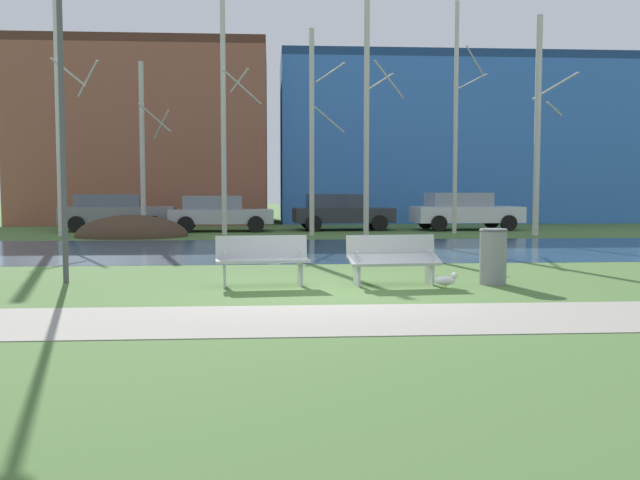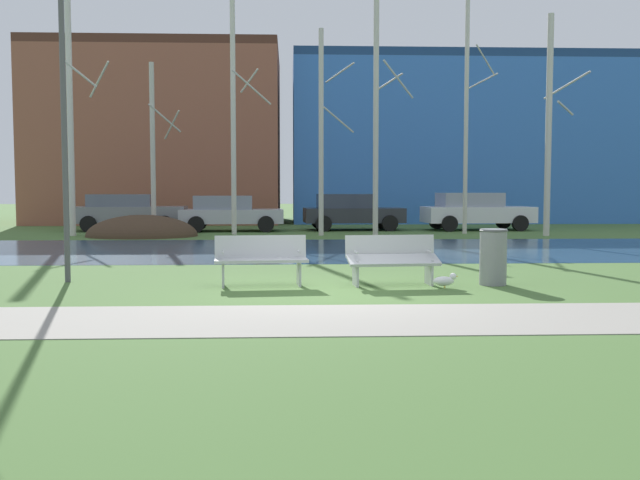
{
  "view_description": "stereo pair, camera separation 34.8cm",
  "coord_description": "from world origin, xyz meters",
  "px_view_note": "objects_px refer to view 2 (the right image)",
  "views": [
    {
      "loc": [
        -1.01,
        -11.46,
        1.68
      ],
      "look_at": [
        -0.09,
        1.76,
        0.74
      ],
      "focal_mm": 40.31,
      "sensor_mm": 36.0,
      "label": 1
    },
    {
      "loc": [
        -0.67,
        -11.48,
        1.68
      ],
      "look_at": [
        -0.09,
        1.76,
        0.74
      ],
      "focal_mm": 40.31,
      "sensor_mm": 36.0,
      "label": 2
    }
  ],
  "objects_px": {
    "bench_left": "(261,259)",
    "parked_hatch_third_dark": "(351,211)",
    "streetlamp": "(63,76)",
    "parked_wagon_fourth_white": "(475,211)",
    "trash_bin": "(493,256)",
    "bench_right": "(392,258)",
    "parked_sedan_second_silver": "(229,212)",
    "parked_van_nearest_grey": "(128,211)",
    "seagull": "(445,280)"
  },
  "relations": [
    {
      "from": "trash_bin",
      "to": "streetlamp",
      "type": "xyz_separation_m",
      "value": [
        -7.59,
        0.71,
        3.18
      ]
    },
    {
      "from": "seagull",
      "to": "parked_van_nearest_grey",
      "type": "xyz_separation_m",
      "value": [
        -9.13,
        17.25,
        0.65
      ]
    },
    {
      "from": "streetlamp",
      "to": "parked_van_nearest_grey",
      "type": "xyz_separation_m",
      "value": [
        -2.48,
        16.15,
        -2.91
      ]
    },
    {
      "from": "parked_wagon_fourth_white",
      "to": "parked_hatch_third_dark",
      "type": "bearing_deg",
      "value": 176.99
    },
    {
      "from": "parked_van_nearest_grey",
      "to": "parked_sedan_second_silver",
      "type": "height_order",
      "value": "parked_van_nearest_grey"
    },
    {
      "from": "parked_van_nearest_grey",
      "to": "trash_bin",
      "type": "bearing_deg",
      "value": -59.16
    },
    {
      "from": "bench_right",
      "to": "parked_wagon_fourth_white",
      "type": "bearing_deg",
      "value": 70.72
    },
    {
      "from": "bench_right",
      "to": "parked_sedan_second_silver",
      "type": "bearing_deg",
      "value": 104.44
    },
    {
      "from": "seagull",
      "to": "parked_wagon_fourth_white",
      "type": "distance_m",
      "value": 17.73
    },
    {
      "from": "trash_bin",
      "to": "seagull",
      "type": "distance_m",
      "value": 1.08
    },
    {
      "from": "parked_sedan_second_silver",
      "to": "streetlamp",
      "type": "bearing_deg",
      "value": -95.94
    },
    {
      "from": "trash_bin",
      "to": "parked_hatch_third_dark",
      "type": "xyz_separation_m",
      "value": [
        -1.04,
        16.89,
        0.27
      ]
    },
    {
      "from": "parked_van_nearest_grey",
      "to": "bench_left",
      "type": "bearing_deg",
      "value": -70.37
    },
    {
      "from": "bench_left",
      "to": "trash_bin",
      "type": "distance_m",
      "value": 4.07
    },
    {
      "from": "trash_bin",
      "to": "bench_left",
      "type": "bearing_deg",
      "value": 179.5
    },
    {
      "from": "bench_right",
      "to": "parked_wagon_fourth_white",
      "type": "distance_m",
      "value": 17.57
    },
    {
      "from": "bench_right",
      "to": "parked_van_nearest_grey",
      "type": "bearing_deg",
      "value": 116.23
    },
    {
      "from": "bench_left",
      "to": "parked_sedan_second_silver",
      "type": "relative_size",
      "value": 0.4
    },
    {
      "from": "parked_wagon_fourth_white",
      "to": "parked_sedan_second_silver",
      "type": "bearing_deg",
      "value": -178.17
    },
    {
      "from": "streetlamp",
      "to": "parked_wagon_fourth_white",
      "type": "height_order",
      "value": "streetlamp"
    },
    {
      "from": "parked_sedan_second_silver",
      "to": "parked_wagon_fourth_white",
      "type": "relative_size",
      "value": 0.93
    },
    {
      "from": "trash_bin",
      "to": "parked_wagon_fourth_white",
      "type": "xyz_separation_m",
      "value": [
        4.02,
        16.62,
        0.29
      ]
    },
    {
      "from": "streetlamp",
      "to": "parked_wagon_fourth_white",
      "type": "relative_size",
      "value": 1.24
    },
    {
      "from": "bench_right",
      "to": "parked_van_nearest_grey",
      "type": "relative_size",
      "value": 0.36
    },
    {
      "from": "seagull",
      "to": "parked_hatch_third_dark",
      "type": "bearing_deg",
      "value": 90.35
    },
    {
      "from": "bench_right",
      "to": "parked_sedan_second_silver",
      "type": "height_order",
      "value": "parked_sedan_second_silver"
    },
    {
      "from": "bench_left",
      "to": "parked_van_nearest_grey",
      "type": "xyz_separation_m",
      "value": [
        -6.0,
        16.82,
        0.31
      ]
    },
    {
      "from": "bench_left",
      "to": "streetlamp",
      "type": "distance_m",
      "value": 4.82
    },
    {
      "from": "trash_bin",
      "to": "parked_van_nearest_grey",
      "type": "relative_size",
      "value": 0.22
    },
    {
      "from": "streetlamp",
      "to": "parked_hatch_third_dark",
      "type": "bearing_deg",
      "value": 67.96
    },
    {
      "from": "streetlamp",
      "to": "seagull",
      "type": "bearing_deg",
      "value": -9.41
    },
    {
      "from": "trash_bin",
      "to": "parked_wagon_fourth_white",
      "type": "height_order",
      "value": "parked_wagon_fourth_white"
    },
    {
      "from": "trash_bin",
      "to": "parked_hatch_third_dark",
      "type": "distance_m",
      "value": 16.92
    },
    {
      "from": "seagull",
      "to": "parked_van_nearest_grey",
      "type": "distance_m",
      "value": 19.53
    },
    {
      "from": "bench_right",
      "to": "parked_hatch_third_dark",
      "type": "xyz_separation_m",
      "value": [
        0.74,
        16.85,
        0.3
      ]
    },
    {
      "from": "bench_left",
      "to": "bench_right",
      "type": "distance_m",
      "value": 2.29
    },
    {
      "from": "streetlamp",
      "to": "parked_wagon_fourth_white",
      "type": "xyz_separation_m",
      "value": [
        11.61,
        15.91,
        -2.89
      ]
    },
    {
      "from": "trash_bin",
      "to": "seagull",
      "type": "bearing_deg",
      "value": -157.24
    },
    {
      "from": "streetlamp",
      "to": "parked_van_nearest_grey",
      "type": "height_order",
      "value": "streetlamp"
    },
    {
      "from": "seagull",
      "to": "parked_hatch_third_dark",
      "type": "height_order",
      "value": "parked_hatch_third_dark"
    },
    {
      "from": "bench_left",
      "to": "parked_hatch_third_dark",
      "type": "height_order",
      "value": "parked_hatch_third_dark"
    },
    {
      "from": "parked_van_nearest_grey",
      "to": "parked_wagon_fourth_white",
      "type": "xyz_separation_m",
      "value": [
        14.09,
        -0.24,
        0.02
      ]
    },
    {
      "from": "bench_left",
      "to": "parked_sedan_second_silver",
      "type": "distance_m",
      "value": 16.38
    },
    {
      "from": "bench_left",
      "to": "parked_hatch_third_dark",
      "type": "bearing_deg",
      "value": 79.82
    },
    {
      "from": "bench_right",
      "to": "parked_hatch_third_dark",
      "type": "height_order",
      "value": "parked_hatch_third_dark"
    },
    {
      "from": "trash_bin",
      "to": "bench_right",
      "type": "bearing_deg",
      "value": 178.86
    },
    {
      "from": "streetlamp",
      "to": "bench_right",
      "type": "bearing_deg",
      "value": -6.62
    },
    {
      "from": "seagull",
      "to": "parked_sedan_second_silver",
      "type": "bearing_deg",
      "value": 106.78
    },
    {
      "from": "trash_bin",
      "to": "seagull",
      "type": "xyz_separation_m",
      "value": [
        -0.93,
        -0.39,
        -0.38
      ]
    },
    {
      "from": "bench_left",
      "to": "parked_hatch_third_dark",
      "type": "distance_m",
      "value": 17.12
    }
  ]
}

